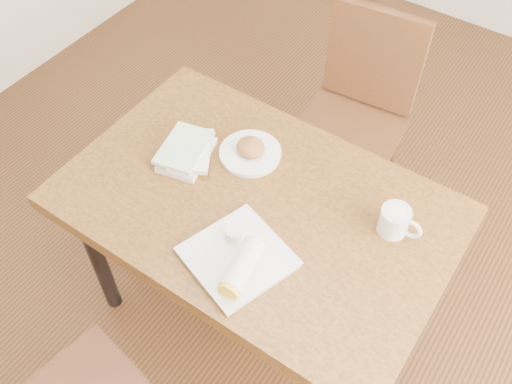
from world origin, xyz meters
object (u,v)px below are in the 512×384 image
Objects in this scene: chair_far at (358,107)px; plate_burrito at (239,260)px; table at (256,217)px; coffee_mug at (396,221)px; book_stack at (187,151)px; plate_scone at (250,151)px.

plate_burrito is (0.11, -1.01, 0.23)m from chair_far.
table is 3.61× the size of plate_burrito.
coffee_mug is at bearing 49.22° from plate_burrito.
plate_burrito is (0.09, -0.22, 0.11)m from table.
table is 0.32m from book_stack.
chair_far is at bearing 91.62° from table.
table is 5.86× the size of plate_scone.
table is at bearing -88.38° from chair_far.
plate_burrito is 1.39× the size of book_stack.
plate_burrito is at bearing -83.57° from chair_far.
chair_far is 4.48× the size of plate_scone.
table is at bearing -50.09° from plate_scone.
plate_scone is 1.55× the size of coffee_mug.
table is 0.23m from plate_scone.
coffee_mug is (0.43, -0.65, 0.25)m from chair_far.
coffee_mug is 0.49m from plate_burrito.
plate_burrito is at bearing -59.56° from plate_scone.
book_stack reaches higher than table.
table is at bearing -5.53° from book_stack.
chair_far is 1.05m from plate_burrito.
chair_far reaches higher than coffee_mug.
plate_burrito reaches higher than book_stack.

